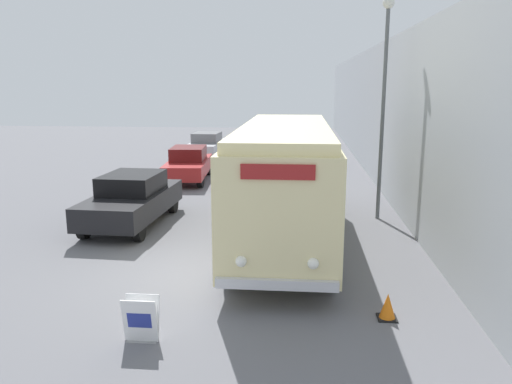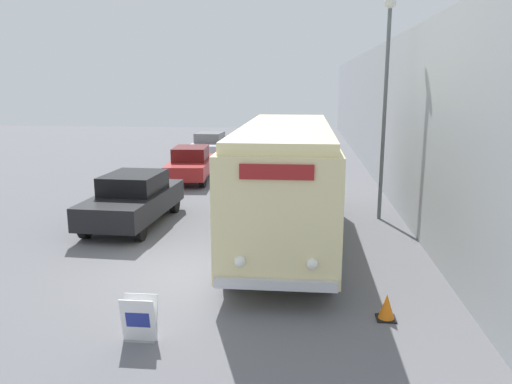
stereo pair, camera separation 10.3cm
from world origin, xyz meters
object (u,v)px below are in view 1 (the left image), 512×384
(parked_car_near, at_px, (132,199))
(parked_car_far, at_px, (207,145))
(parked_car_mid, at_px, (188,164))
(traffic_cone, at_px, (388,307))
(sign_board, at_px, (141,320))
(streetlamp, at_px, (385,81))
(vintage_bus, at_px, (285,176))

(parked_car_near, xyz_separation_m, parked_car_far, (-0.39, 14.72, -0.05))
(parked_car_mid, height_order, traffic_cone, parked_car_mid)
(traffic_cone, bearing_deg, sign_board, -164.32)
(streetlamp, xyz_separation_m, parked_car_far, (-8.16, 13.32, -3.66))
(vintage_bus, height_order, sign_board, vintage_bus)
(streetlamp, height_order, parked_car_near, streetlamp)
(vintage_bus, xyz_separation_m, parked_car_far, (-5.18, 15.97, -1.08))
(streetlamp, distance_m, parked_car_far, 16.05)
(parked_car_far, distance_m, traffic_cone, 21.88)
(parked_car_far, bearing_deg, parked_car_mid, -83.68)
(streetlamp, bearing_deg, parked_car_mid, 142.20)
(streetlamp, bearing_deg, traffic_cone, -96.98)
(vintage_bus, relative_size, streetlamp, 1.36)
(parked_car_near, bearing_deg, traffic_cone, -37.99)
(parked_car_near, distance_m, parked_car_far, 14.73)
(parked_car_far, bearing_deg, sign_board, -80.17)
(parked_car_near, distance_m, traffic_cone, 9.08)
(parked_car_far, bearing_deg, vintage_bus, -69.83)
(parked_car_mid, distance_m, parked_car_far, 7.43)
(vintage_bus, height_order, parked_car_near, vintage_bus)
(streetlamp, bearing_deg, sign_board, -121.52)
(sign_board, xyz_separation_m, streetlamp, (5.23, 8.52, 4.04))
(vintage_bus, xyz_separation_m, parked_car_near, (-4.80, 1.24, -1.02))
(vintage_bus, bearing_deg, parked_car_near, 165.45)
(sign_board, bearing_deg, parked_car_near, 109.65)
(sign_board, bearing_deg, vintage_bus, 69.04)
(streetlamp, xyz_separation_m, traffic_cone, (-0.89, -7.31, -4.18))
(streetlamp, relative_size, parked_car_mid, 1.52)
(parked_car_mid, distance_m, traffic_cone, 14.84)
(parked_car_mid, bearing_deg, parked_car_far, 89.90)
(parked_car_far, height_order, traffic_cone, parked_car_far)
(vintage_bus, xyz_separation_m, parked_car_mid, (-4.65, 8.56, -1.06))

